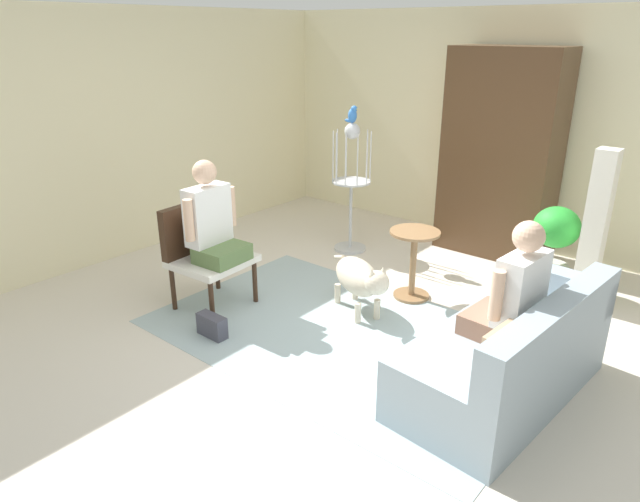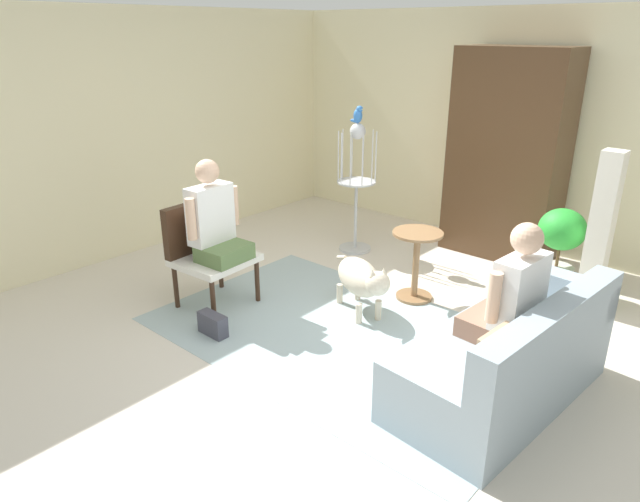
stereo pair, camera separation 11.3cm
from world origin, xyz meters
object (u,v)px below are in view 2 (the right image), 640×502
Objects in this scene: parrot at (358,115)px; handbag at (213,324)px; dog at (361,278)px; round_end_table at (416,260)px; person_on_couch at (512,296)px; person_on_armchair at (214,220)px; column_lamp at (600,234)px; potted_plant at (560,243)px; bird_cage_stand at (356,185)px; armoire_cabinet at (507,156)px; couch at (509,358)px; armchair at (205,246)px.

parrot is 0.67× the size of handbag.
round_end_table is at bearing 72.21° from dog.
round_end_table is (-1.28, 0.93, -0.39)m from person_on_couch.
parrot is at bearing 97.99° from handbag.
column_lamp reaches higher than person_on_armchair.
handbag is (-1.78, -2.71, -0.39)m from potted_plant.
potted_plant is at bearing 11.04° from bird_cage_stand.
person_on_couch is at bearing -35.95° from round_end_table.
column_lamp is 0.65× the size of armoire_cabinet.
couch is 2.03× the size of dog.
bird_cage_stand is at bearing 129.84° from dog.
dog is 1.04× the size of potted_plant.
dog is 1.96m from potted_plant.
handbag is (0.32, -2.30, -0.66)m from bird_cage_stand.
parrot is at bearing 152.28° from round_end_table.
column_lamp is (2.54, 2.15, -0.11)m from person_on_armchair.
armchair is at bearing -134.71° from potted_plant.
bird_cage_stand is (0.21, 1.92, 0.21)m from armchair.
armchair is 1.42m from dog.
couch is at bearing -89.43° from column_lamp.
couch is 1.80m from column_lamp.
bird_cage_stand is 1.75× the size of potted_plant.
parrot is 0.22× the size of potted_plant.
armchair is 3.28m from potted_plant.
armoire_cabinet reaches higher than person_on_armchair.
armchair reaches higher than round_end_table.
person_on_couch is 2.55m from person_on_armchair.
person_on_couch is 4.52× the size of parrot.
potted_plant is 0.37× the size of armoire_cabinet.
person_on_couch is at bearing 8.19° from person_on_armchair.
armoire_cabinet is at bearing 148.20° from column_lamp.
handbag is at bearing -160.70° from person_on_couch.
handbag is (-0.86, -1.68, -0.29)m from round_end_table.
person_on_couch is at bearing -90.30° from column_lamp.
person_on_armchair reaches higher than couch.
column_lamp reaches higher than person_on_couch.
bird_cage_stand reaches higher than armchair.
potted_plant is at bearing -34.16° from armoire_cabinet.
parrot reaches higher than potted_plant.
person_on_armchair is 1.33× the size of round_end_table.
armchair is 2.71m from person_on_couch.
handbag is (-2.14, -0.75, -0.68)m from person_on_couch.
parrot is 2.72m from handbag.
handbag is (-0.92, -3.29, -1.00)m from armoire_cabinet.
parrot is at bearing -180.00° from bird_cage_stand.
dog is 0.59× the size of column_lamp.
dog is 1.95m from parrot.
column_lamp reaches higher than armchair.
parrot is (-1.19, 0.62, 1.13)m from round_end_table.
person_on_armchair reaches higher than dog.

